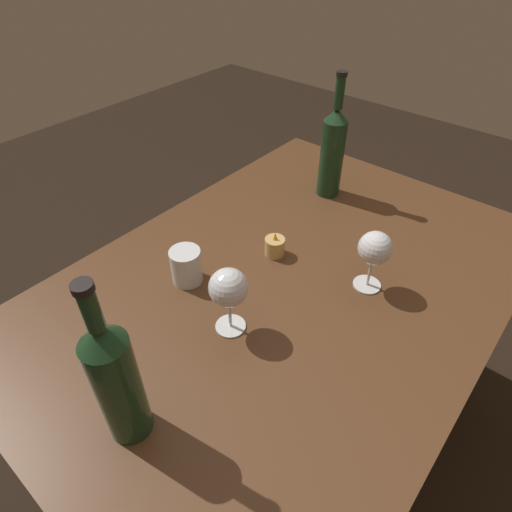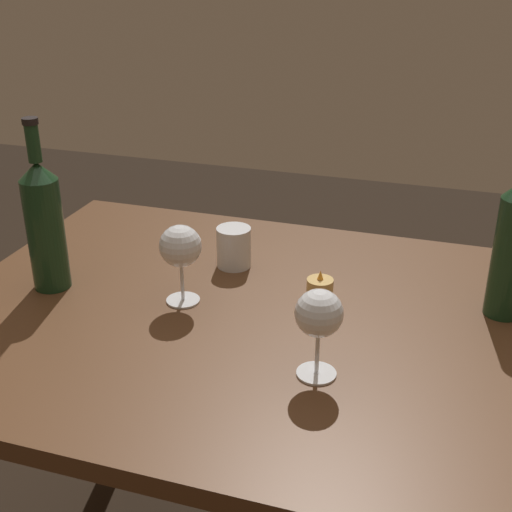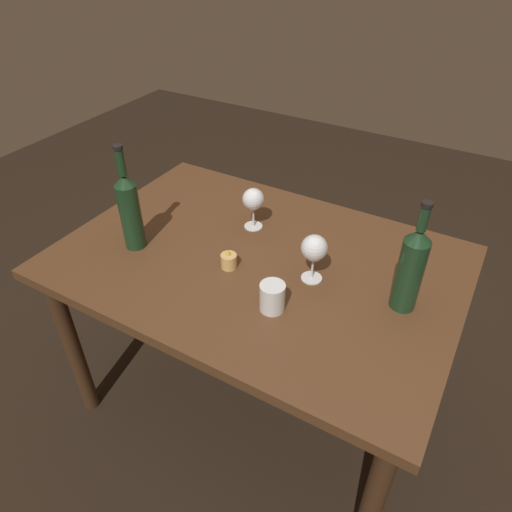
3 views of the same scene
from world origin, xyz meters
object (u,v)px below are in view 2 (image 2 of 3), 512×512
object	(u,v)px
wine_bottle	(45,223)
water_tumbler	(234,249)
wine_glass_left	(180,248)
votive_candle	(320,291)
wine_glass_right	(319,316)

from	to	relation	value
wine_bottle	water_tumbler	xyz separation A→B (m)	(0.32, 0.20, -0.10)
wine_bottle	water_tumbler	world-z (taller)	wine_bottle
wine_glass_left	votive_candle	distance (m)	0.28
wine_glass_right	water_tumbler	world-z (taller)	wine_glass_right
wine_glass_left	votive_candle	world-z (taller)	wine_glass_left
wine_glass_left	water_tumbler	distance (m)	0.20
wine_glass_right	water_tumbler	bearing A→B (deg)	127.48
wine_bottle	wine_glass_right	bearing A→B (deg)	-13.53
wine_glass_left	wine_bottle	size ratio (longest dim) A/B	0.46
wine_bottle	water_tumbler	size ratio (longest dim) A/B	3.96
wine_glass_right	wine_bottle	world-z (taller)	wine_bottle
wine_bottle	votive_candle	bearing A→B (deg)	10.77
wine_glass_right	wine_glass_left	bearing A→B (deg)	152.08
wine_glass_left	wine_glass_right	bearing A→B (deg)	-27.92
wine_glass_left	wine_bottle	bearing A→B (deg)	-175.65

